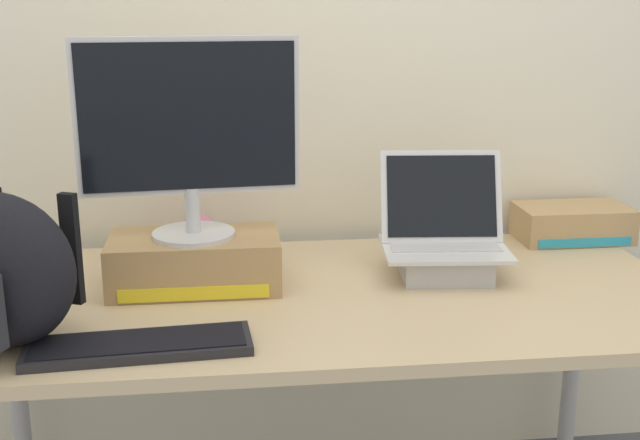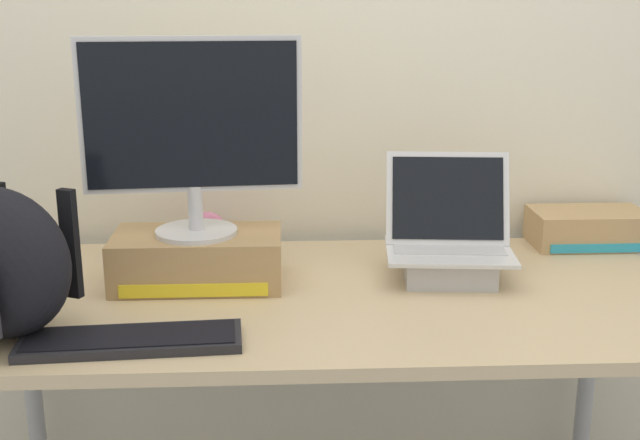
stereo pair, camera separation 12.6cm
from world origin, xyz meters
TOP-DOWN VIEW (x-y plane):
  - back_wall at (0.00, 0.52)m, footprint 7.00×0.10m
  - desk at (0.00, 0.00)m, footprint 1.78×0.83m
  - toner_box_yellow at (-0.30, 0.08)m, footprint 0.41×0.23m
  - desktop_monitor at (-0.30, 0.07)m, footprint 0.52×0.20m
  - open_laptop at (0.33, 0.09)m, footprint 0.33×0.27m
  - external_keyboard at (-0.40, -0.29)m, footprint 0.46×0.17m
  - coffee_mug at (-0.81, 0.19)m, footprint 0.12×0.08m
  - plush_toy at (-0.30, 0.35)m, footprint 0.11×0.11m
  - toner_box_cyan at (0.78, 0.34)m, footprint 0.32×0.18m

SIDE VIEW (x-z plane):
  - desk at x=0.00m, z-range 0.30..1.04m
  - external_keyboard at x=-0.40m, z-range 0.73..0.76m
  - coffee_mug at x=-0.81m, z-range 0.73..0.82m
  - toner_box_cyan at x=0.78m, z-range 0.73..0.83m
  - plush_toy at x=-0.30m, z-range 0.73..0.84m
  - open_laptop at x=0.33m, z-range 0.65..0.95m
  - toner_box_yellow at x=-0.30m, z-range 0.73..0.86m
  - desktop_monitor at x=-0.30m, z-range 0.88..1.35m
  - back_wall at x=0.00m, z-range 0.00..2.60m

